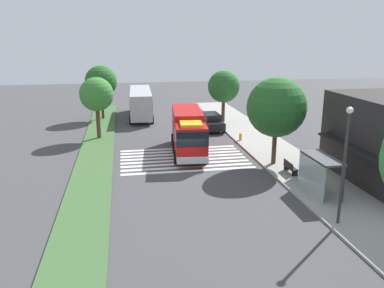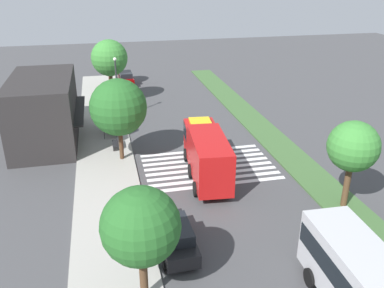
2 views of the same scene
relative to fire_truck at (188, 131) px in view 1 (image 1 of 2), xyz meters
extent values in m
plane|color=#424244|center=(4.02, -0.63, -2.06)|extent=(120.00, 120.00, 0.00)
cube|color=#9E9B93|center=(4.02, 7.63, -1.99)|extent=(60.00, 4.77, 0.14)
cube|color=#3D6033|center=(4.02, -8.02, -1.99)|extent=(60.00, 3.00, 0.14)
cube|color=silver|center=(-1.78, -0.63, -2.05)|extent=(0.45, 10.59, 0.01)
cube|color=silver|center=(-0.88, -0.63, -2.05)|extent=(0.45, 10.59, 0.01)
cube|color=silver|center=(0.02, -0.63, -2.05)|extent=(0.45, 10.59, 0.01)
cube|color=silver|center=(0.92, -0.63, -2.05)|extent=(0.45, 10.59, 0.01)
cube|color=silver|center=(1.82, -0.63, -2.05)|extent=(0.45, 10.59, 0.01)
cube|color=silver|center=(2.72, -0.63, -2.05)|extent=(0.45, 10.59, 0.01)
cube|color=silver|center=(3.62, -0.63, -2.05)|extent=(0.45, 10.59, 0.01)
cube|color=silver|center=(4.52, -0.63, -2.05)|extent=(0.45, 10.59, 0.01)
cube|color=#B71414|center=(2.96, -0.27, -0.17)|extent=(2.92, 2.71, 2.68)
cube|color=#B71414|center=(-1.53, 0.14, 0.07)|extent=(6.51, 3.04, 3.16)
cube|color=black|center=(3.36, -0.31, 0.37)|extent=(2.17, 2.67, 1.18)
cube|color=silver|center=(4.40, -0.40, -1.26)|extent=(0.46, 2.49, 0.50)
cube|color=yellow|center=(2.96, -0.27, 1.29)|extent=(2.04, 1.90, 0.24)
cylinder|color=black|center=(2.80, 0.99, -1.51)|extent=(1.12, 0.40, 1.10)
cylinder|color=black|center=(2.58, -1.48, -1.51)|extent=(1.12, 0.40, 1.10)
cylinder|color=black|center=(-2.99, 1.52, -1.51)|extent=(1.12, 0.40, 1.10)
cylinder|color=black|center=(-3.21, -0.95, -1.51)|extent=(1.12, 0.40, 1.10)
cylinder|color=black|center=(-0.16, 1.26, -1.51)|extent=(1.12, 0.40, 1.10)
cylinder|color=black|center=(-0.39, -1.21, -1.51)|extent=(1.12, 0.40, 1.10)
cube|color=black|center=(-8.57, 4.05, -1.32)|extent=(4.83, 1.98, 0.83)
cube|color=black|center=(-8.81, 4.04, -0.56)|extent=(2.72, 1.70, 0.69)
cylinder|color=black|center=(-7.02, 5.02, -1.74)|extent=(0.65, 0.24, 0.64)
cylinder|color=black|center=(-6.97, 3.17, -1.74)|extent=(0.65, 0.24, 0.64)
cylinder|color=black|center=(-10.17, 4.93, -1.74)|extent=(0.65, 0.24, 0.64)
cylinder|color=black|center=(-10.12, 3.08, -1.74)|extent=(0.65, 0.24, 0.64)
cube|color=#B2B2B7|center=(-16.97, -3.28, -0.07)|extent=(11.19, 2.93, 2.98)
cube|color=black|center=(-16.97, -3.28, 0.29)|extent=(10.97, 2.98, 1.07)
cylinder|color=black|center=(-20.90, -4.42, -1.56)|extent=(1.01, 0.33, 1.00)
cylinder|color=black|center=(-20.81, -1.87, -1.56)|extent=(1.01, 0.33, 1.00)
cylinder|color=black|center=(-13.13, -4.69, -1.56)|extent=(1.01, 0.33, 1.00)
cylinder|color=black|center=(-13.05, -2.14, -1.56)|extent=(1.01, 0.33, 1.00)
cube|color=#4C4C51|center=(10.62, 6.92, 0.48)|extent=(3.50, 1.40, 0.12)
cube|color=#8C9E99|center=(10.62, 6.26, -0.72)|extent=(3.50, 0.08, 2.40)
cylinder|color=#333338|center=(8.92, 7.57, -0.72)|extent=(0.08, 0.08, 2.40)
cylinder|color=#333338|center=(12.32, 7.57, -0.72)|extent=(0.08, 0.08, 2.40)
cube|color=black|center=(6.62, 6.68, -1.51)|extent=(1.60, 0.50, 0.08)
cube|color=black|center=(6.62, 6.46, -1.24)|extent=(1.60, 0.06, 0.45)
cube|color=black|center=(5.90, 6.68, -1.73)|extent=(0.08, 0.45, 0.37)
cube|color=black|center=(7.34, 6.68, -1.73)|extent=(0.08, 0.45, 0.37)
cylinder|color=#2D2D30|center=(14.82, 5.85, 1.13)|extent=(0.16, 0.16, 6.11)
sphere|color=white|center=(14.82, 5.85, 4.37)|extent=(0.36, 0.36, 0.36)
cube|color=black|center=(9.95, 9.62, 0.74)|extent=(8.76, 0.80, 0.16)
cylinder|color=#47301E|center=(-12.10, 6.25, -0.48)|extent=(0.41, 0.41, 2.88)
sphere|color=#235B23|center=(-12.10, 6.25, 2.27)|extent=(3.73, 3.73, 3.73)
cylinder|color=#47301E|center=(4.22, 6.25, -0.45)|extent=(0.36, 0.36, 2.94)
sphere|color=#235B23|center=(4.22, 6.25, 2.65)|extent=(4.65, 4.65, 4.65)
cylinder|color=#47301E|center=(-16.54, -8.02, -0.31)|extent=(0.33, 0.33, 3.22)
sphere|color=#235B23|center=(-16.54, -8.02, 2.65)|extent=(3.86, 3.86, 3.86)
cylinder|color=#513823|center=(-6.66, -8.02, -0.30)|extent=(0.42, 0.42, 3.24)
sphere|color=#387F33|center=(-6.66, -8.02, 2.49)|extent=(3.34, 3.34, 3.34)
cylinder|color=gold|center=(-3.23, 5.75, -1.57)|extent=(0.28, 0.28, 0.70)
camera|label=1|loc=(32.78, -5.48, 8.01)|focal=36.76mm
camera|label=2|loc=(-27.69, 7.41, 13.06)|focal=38.17mm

